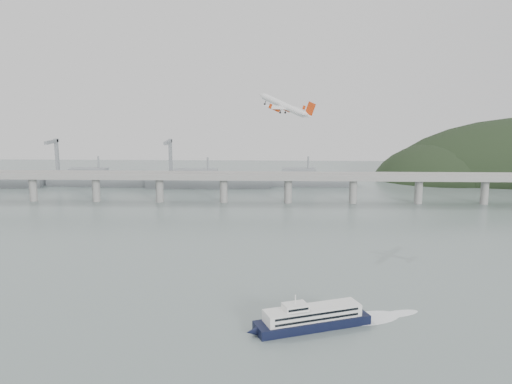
{
  "coord_description": "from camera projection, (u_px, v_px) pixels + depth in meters",
  "views": [
    {
      "loc": [
        8.83,
        -211.43,
        86.99
      ],
      "look_at": [
        0.0,
        55.0,
        36.0
      ],
      "focal_mm": 38.0,
      "sensor_mm": 36.0,
      "label": 1
    }
  ],
  "objects": [
    {
      "name": "distant_fleet",
      "position": [
        92.0,
        180.0,
        488.29
      ],
      "size": [
        453.0,
        60.9,
        40.0
      ],
      "color": "slate",
      "rests_on": "ground"
    },
    {
      "name": "ferry",
      "position": [
        312.0,
        318.0,
        200.1
      ],
      "size": [
        68.66,
        31.86,
        13.53
      ],
      "rotation": [
        0.0,
        0.0,
        0.36
      ],
      "color": "black",
      "rests_on": "ground"
    },
    {
      "name": "ground",
      "position": [
        252.0,
        302.0,
        224.19
      ],
      "size": [
        900.0,
        900.0,
        0.0
      ],
      "primitive_type": "plane",
      "color": "slate",
      "rests_on": "ground"
    },
    {
      "name": "bridge",
      "position": [
        261.0,
        180.0,
        417.24
      ],
      "size": [
        800.0,
        22.0,
        23.9
      ],
      "color": "gray",
      "rests_on": "ground"
    },
    {
      "name": "airliner",
      "position": [
        285.0,
        106.0,
        306.18
      ],
      "size": [
        33.4,
        32.53,
        16.14
      ],
      "rotation": [
        0.05,
        -0.35,
        2.53
      ],
      "color": "white",
      "rests_on": "ground"
    }
  ]
}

